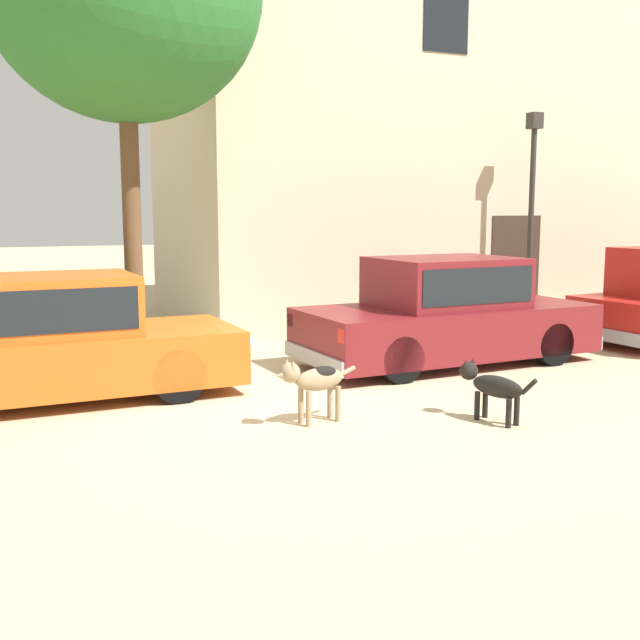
# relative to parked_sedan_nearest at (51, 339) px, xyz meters

# --- Properties ---
(ground_plane) EXTENTS (80.00, 80.00, 0.00)m
(ground_plane) POSITION_rel_parked_sedan_nearest_xyz_m (2.35, -1.13, -0.72)
(ground_plane) COLOR tan
(parked_sedan_nearest) EXTENTS (4.48, 1.84, 1.47)m
(parked_sedan_nearest) POSITION_rel_parked_sedan_nearest_xyz_m (0.00, 0.00, 0.00)
(parked_sedan_nearest) COLOR #D15619
(parked_sedan_nearest) RESTS_ON ground_plane
(parked_sedan_second) EXTENTS (4.50, 2.02, 1.54)m
(parked_sedan_second) POSITION_rel_parked_sedan_nearest_xyz_m (5.40, 0.04, 0.03)
(parked_sedan_second) COLOR maroon
(parked_sedan_second) RESTS_ON ground_plane
(apartment_block) EXTENTS (16.59, 5.51, 8.12)m
(apartment_block) POSITION_rel_parked_sedan_nearest_xyz_m (11.05, 5.38, 3.34)
(apartment_block) COLOR beige
(apartment_block) RESTS_ON ground_plane
(stray_dog_spotted) EXTENTS (0.98, 0.32, 0.72)m
(stray_dog_spotted) POSITION_rel_parked_sedan_nearest_xyz_m (2.44, -2.12, -0.25)
(stray_dog_spotted) COLOR #997F60
(stray_dog_spotted) RESTS_ON ground_plane
(stray_dog_tan) EXTENTS (0.39, 0.99, 0.62)m
(stray_dog_tan) POSITION_rel_parked_sedan_nearest_xyz_m (4.19, -2.76, -0.33)
(stray_dog_tan) COLOR black
(stray_dog_tan) RESTS_ON ground_plane
(street_lamp) EXTENTS (0.22, 0.22, 3.90)m
(street_lamp) POSITION_rel_parked_sedan_nearest_xyz_m (8.35, 1.94, 1.77)
(street_lamp) COLOR #2D2B28
(street_lamp) RESTS_ON ground_plane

